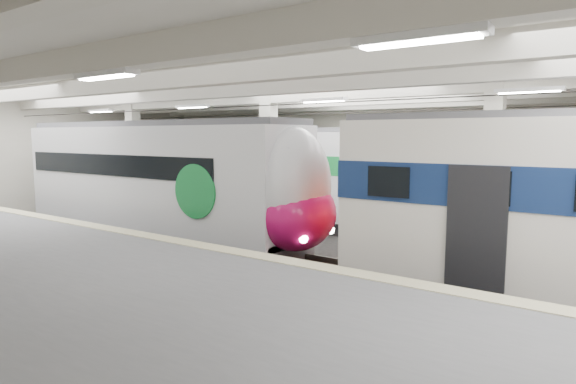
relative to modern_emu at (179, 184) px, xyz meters
The scene contains 3 objects.
station_hall 5.13m from the modern_emu, 20.31° to the right, with size 36.00×24.00×5.75m.
modern_emu is the anchor object (origin of this frame).
far_train 5.86m from the modern_emu, 110.28° to the left, with size 12.77×3.00×4.10m.
Camera 1 is at (8.04, -11.59, 3.81)m, focal length 30.00 mm.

